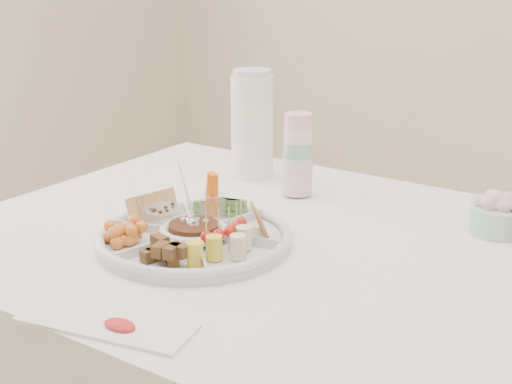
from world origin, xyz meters
The scene contains 12 objects.
party_tray centered at (-0.22, -0.12, 0.78)m, with size 0.38×0.38×0.04m, color white.
bean_dip centered at (-0.22, -0.12, 0.79)m, with size 0.10×0.10×0.04m, color #563021.
tortillas centered at (-0.13, -0.03, 0.80)m, with size 0.10×0.10×0.06m, color #9B7448, non-canonical shape.
carrot_cucumber centered at (-0.25, 0.00, 0.82)m, with size 0.11×0.11×0.10m, color orange, non-canonical shape.
pita_raisins centered at (-0.35, -0.09, 0.80)m, with size 0.12×0.12×0.07m, color tan, non-canonical shape.
cherries centered at (-0.31, -0.21, 0.79)m, with size 0.11×0.11×0.04m, color orange, non-canonical shape.
granola_chunks centered at (-0.18, -0.25, 0.79)m, with size 0.09×0.09×0.04m, color #533822, non-canonical shape.
banana_tomato centered at (-0.09, -0.15, 0.82)m, with size 0.10×0.10×0.08m, color #F8DC87, non-canonical shape.
cup_stack centered at (-0.21, 0.26, 0.86)m, with size 0.07×0.07×0.20m, color #D2F4C4.
thermos centered at (-0.39, 0.34, 0.90)m, with size 0.11×0.11×0.28m, color white.
flower_bowl centered at (0.26, 0.28, 0.80)m, with size 0.11×0.11×0.08m, color #8ABDA8.
placemat centered at (-0.13, -0.45, 0.76)m, with size 0.29×0.10×0.01m, color white.
Camera 1 is at (0.62, -1.14, 1.30)m, focal length 50.00 mm.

